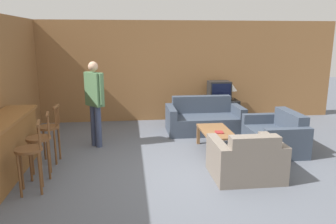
{
  "coord_description": "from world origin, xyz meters",
  "views": [
    {
      "loc": [
        -0.88,
        -4.95,
        2.19
      ],
      "look_at": [
        -0.19,
        0.81,
        0.85
      ],
      "focal_mm": 35.0,
      "sensor_mm": 36.0,
      "label": 1
    }
  ],
  "objects_px": {
    "bar_chair_mid": "(40,143)",
    "bar_chair_far": "(49,132)",
    "book_on_table": "(219,132)",
    "loveseat_right": "(276,136)",
    "tv_unit": "(218,111)",
    "couch_far": "(204,120)",
    "armchair_near": "(246,161)",
    "coffee_table": "(216,133)",
    "tv": "(219,91)",
    "person_by_window": "(95,99)",
    "bar_chair_near": "(30,155)",
    "table_lamp": "(232,88)"
  },
  "relations": [
    {
      "from": "tv_unit",
      "to": "bar_chair_mid",
      "type": "bearing_deg",
      "value": -140.2
    },
    {
      "from": "bar_chair_far",
      "to": "loveseat_right",
      "type": "xyz_separation_m",
      "value": [
        4.26,
        0.16,
        -0.28
      ]
    },
    {
      "from": "couch_far",
      "to": "bar_chair_mid",
      "type": "bearing_deg",
      "value": -144.5
    },
    {
      "from": "bar_chair_far",
      "to": "coffee_table",
      "type": "relative_size",
      "value": 0.96
    },
    {
      "from": "bar_chair_near",
      "to": "book_on_table",
      "type": "distance_m",
      "value": 3.3
    },
    {
      "from": "tv",
      "to": "person_by_window",
      "type": "bearing_deg",
      "value": -151.01
    },
    {
      "from": "armchair_near",
      "to": "loveseat_right",
      "type": "xyz_separation_m",
      "value": [
        1.05,
        1.2,
        -0.0
      ]
    },
    {
      "from": "bar_chair_mid",
      "to": "loveseat_right",
      "type": "bearing_deg",
      "value": 10.61
    },
    {
      "from": "couch_far",
      "to": "armchair_near",
      "type": "bearing_deg",
      "value": -88.37
    },
    {
      "from": "bar_chair_near",
      "to": "person_by_window",
      "type": "distance_m",
      "value": 2.14
    },
    {
      "from": "bar_chair_mid",
      "to": "book_on_table",
      "type": "distance_m",
      "value": 3.14
    },
    {
      "from": "bar_chair_far",
      "to": "tv_unit",
      "type": "relative_size",
      "value": 1.04
    },
    {
      "from": "couch_far",
      "to": "person_by_window",
      "type": "relative_size",
      "value": 1.01
    },
    {
      "from": "person_by_window",
      "to": "bar_chair_mid",
      "type": "bearing_deg",
      "value": -116.7
    },
    {
      "from": "bar_chair_near",
      "to": "coffee_table",
      "type": "height_order",
      "value": "bar_chair_near"
    },
    {
      "from": "couch_far",
      "to": "armchair_near",
      "type": "height_order",
      "value": "couch_far"
    },
    {
      "from": "bar_chair_mid",
      "to": "coffee_table",
      "type": "distance_m",
      "value": 3.17
    },
    {
      "from": "bar_chair_near",
      "to": "table_lamp",
      "type": "distance_m",
      "value": 5.47
    },
    {
      "from": "armchair_near",
      "to": "book_on_table",
      "type": "height_order",
      "value": "armchair_near"
    },
    {
      "from": "bar_chair_far",
      "to": "couch_far",
      "type": "distance_m",
      "value": 3.54
    },
    {
      "from": "couch_far",
      "to": "person_by_window",
      "type": "height_order",
      "value": "person_by_window"
    },
    {
      "from": "loveseat_right",
      "to": "book_on_table",
      "type": "relative_size",
      "value": 7.13
    },
    {
      "from": "bar_chair_far",
      "to": "tv",
      "type": "relative_size",
      "value": 1.86
    },
    {
      "from": "bar_chair_near",
      "to": "loveseat_right",
      "type": "relative_size",
      "value": 0.79
    },
    {
      "from": "couch_far",
      "to": "book_on_table",
      "type": "relative_size",
      "value": 9.48
    },
    {
      "from": "loveseat_right",
      "to": "person_by_window",
      "type": "bearing_deg",
      "value": 169.72
    },
    {
      "from": "tv",
      "to": "table_lamp",
      "type": "bearing_deg",
      "value": 0.52
    },
    {
      "from": "book_on_table",
      "to": "bar_chair_mid",
      "type": "bearing_deg",
      "value": -167.79
    },
    {
      "from": "bar_chair_far",
      "to": "table_lamp",
      "type": "bearing_deg",
      "value": 31.3
    },
    {
      "from": "bar_chair_near",
      "to": "couch_far",
      "type": "bearing_deg",
      "value": 41.41
    },
    {
      "from": "loveseat_right",
      "to": "tv_unit",
      "type": "height_order",
      "value": "loveseat_right"
    },
    {
      "from": "loveseat_right",
      "to": "tv",
      "type": "height_order",
      "value": "tv"
    },
    {
      "from": "bar_chair_mid",
      "to": "bar_chair_far",
      "type": "distance_m",
      "value": 0.64
    },
    {
      "from": "bar_chair_far",
      "to": "book_on_table",
      "type": "xyz_separation_m",
      "value": [
        3.07,
        0.03,
        -0.12
      ]
    },
    {
      "from": "bar_chair_far",
      "to": "coffee_table",
      "type": "xyz_separation_m",
      "value": [
        3.05,
        0.2,
        -0.2
      ]
    },
    {
      "from": "bar_chair_near",
      "to": "tv_unit",
      "type": "bearing_deg",
      "value": 44.27
    },
    {
      "from": "bar_chair_near",
      "to": "armchair_near",
      "type": "relative_size",
      "value": 0.97
    },
    {
      "from": "book_on_table",
      "to": "loveseat_right",
      "type": "bearing_deg",
      "value": 6.39
    },
    {
      "from": "coffee_table",
      "to": "tv",
      "type": "bearing_deg",
      "value": 73.42
    },
    {
      "from": "bar_chair_far",
      "to": "tv_unit",
      "type": "xyz_separation_m",
      "value": [
        3.73,
        2.47,
        -0.27
      ]
    },
    {
      "from": "loveseat_right",
      "to": "book_on_table",
      "type": "distance_m",
      "value": 1.21
    },
    {
      "from": "tv",
      "to": "person_by_window",
      "type": "distance_m",
      "value": 3.44
    },
    {
      "from": "loveseat_right",
      "to": "tv_unit",
      "type": "bearing_deg",
      "value": 102.91
    },
    {
      "from": "couch_far",
      "to": "tv",
      "type": "bearing_deg",
      "value": 55.66
    },
    {
      "from": "bar_chair_far",
      "to": "coffee_table",
      "type": "height_order",
      "value": "bar_chair_far"
    },
    {
      "from": "bar_chair_near",
      "to": "bar_chair_far",
      "type": "height_order",
      "value": "same"
    },
    {
      "from": "book_on_table",
      "to": "person_by_window",
      "type": "relative_size",
      "value": 0.11
    },
    {
      "from": "tv",
      "to": "coffee_table",
      "type": "bearing_deg",
      "value": -106.58
    },
    {
      "from": "tv_unit",
      "to": "book_on_table",
      "type": "bearing_deg",
      "value": -105.15
    },
    {
      "from": "book_on_table",
      "to": "tv",
      "type": "bearing_deg",
      "value": 74.83
    }
  ]
}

